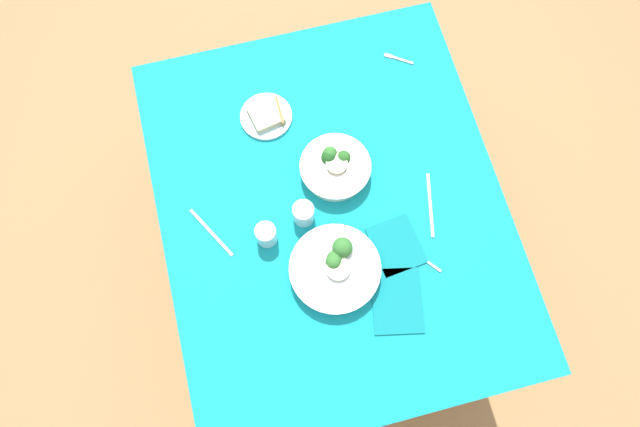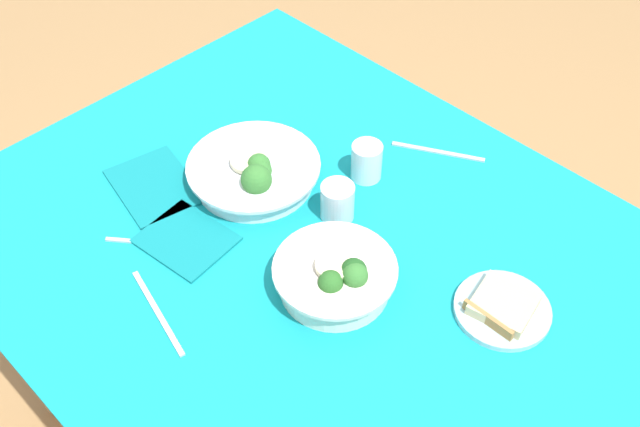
# 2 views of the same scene
# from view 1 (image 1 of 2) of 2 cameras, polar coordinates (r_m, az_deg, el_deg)

# --- Properties ---
(ground_plane) EXTENTS (6.00, 6.00, 0.00)m
(ground_plane) POSITION_cam_1_polar(r_m,az_deg,el_deg) (2.62, 0.86, -4.89)
(ground_plane) COLOR #9E7547
(dining_table) EXTENTS (1.35, 1.09, 0.77)m
(dining_table) POSITION_cam_1_polar(r_m,az_deg,el_deg) (1.99, 1.13, -0.44)
(dining_table) COLOR teal
(dining_table) RESTS_ON ground_plane
(broccoli_bowl_far) EXTENTS (0.28, 0.28, 0.09)m
(broccoli_bowl_far) POSITION_cam_1_polar(r_m,az_deg,el_deg) (1.80, 1.49, -5.25)
(broccoli_bowl_far) COLOR white
(broccoli_bowl_far) RESTS_ON dining_table
(broccoli_bowl_near) EXTENTS (0.23, 0.23, 0.09)m
(broccoli_bowl_near) POSITION_cam_1_polar(r_m,az_deg,el_deg) (1.90, 1.47, 4.47)
(broccoli_bowl_near) COLOR silver
(broccoli_bowl_near) RESTS_ON dining_table
(bread_side_plate) EXTENTS (0.17, 0.17, 0.03)m
(bread_side_plate) POSITION_cam_1_polar(r_m,az_deg,el_deg) (2.01, -5.20, 9.42)
(bread_side_plate) COLOR #99C6D1
(bread_side_plate) RESTS_ON dining_table
(water_glass_center) EXTENTS (0.07, 0.07, 0.08)m
(water_glass_center) POSITION_cam_1_polar(r_m,az_deg,el_deg) (1.82, -5.22, -2.04)
(water_glass_center) COLOR silver
(water_glass_center) RESTS_ON dining_table
(water_glass_side) EXTENTS (0.07, 0.07, 0.08)m
(water_glass_side) POSITION_cam_1_polar(r_m,az_deg,el_deg) (1.83, -1.60, 0.00)
(water_glass_side) COLOR silver
(water_glass_side) RESTS_ON dining_table
(fork_by_far_bowl) EXTENTS (0.09, 0.08, 0.00)m
(fork_by_far_bowl) POSITION_cam_1_polar(r_m,az_deg,el_deg) (1.86, 10.10, -4.45)
(fork_by_far_bowl) COLOR #B7B7BC
(fork_by_far_bowl) RESTS_ON dining_table
(fork_by_near_bowl) EXTENTS (0.07, 0.09, 0.00)m
(fork_by_near_bowl) POSITION_cam_1_polar(r_m,az_deg,el_deg) (2.14, 7.47, 14.63)
(fork_by_near_bowl) COLOR #B7B7BC
(fork_by_near_bowl) RESTS_ON dining_table
(table_knife_left) EXTENTS (0.18, 0.11, 0.00)m
(table_knife_left) POSITION_cam_1_polar(r_m,az_deg,el_deg) (1.89, -10.46, -1.81)
(table_knife_left) COLOR #B7B7BC
(table_knife_left) RESTS_ON dining_table
(table_knife_right) EXTENTS (0.21, 0.06, 0.00)m
(table_knife_right) POSITION_cam_1_polar(r_m,az_deg,el_deg) (1.92, 10.61, 0.82)
(table_knife_right) COLOR #B7B7BC
(table_knife_right) RESTS_ON dining_table
(napkin_folded_upper) EXTENTS (0.19, 0.16, 0.01)m
(napkin_folded_upper) POSITION_cam_1_polar(r_m,az_deg,el_deg) (1.86, 7.37, -3.07)
(napkin_folded_upper) COLOR #0F777D
(napkin_folded_upper) RESTS_ON dining_table
(napkin_folded_lower) EXTENTS (0.23, 0.19, 0.01)m
(napkin_folded_lower) POSITION_cam_1_polar(r_m,az_deg,el_deg) (1.82, 7.46, -8.36)
(napkin_folded_lower) COLOR #0F777D
(napkin_folded_lower) RESTS_ON dining_table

